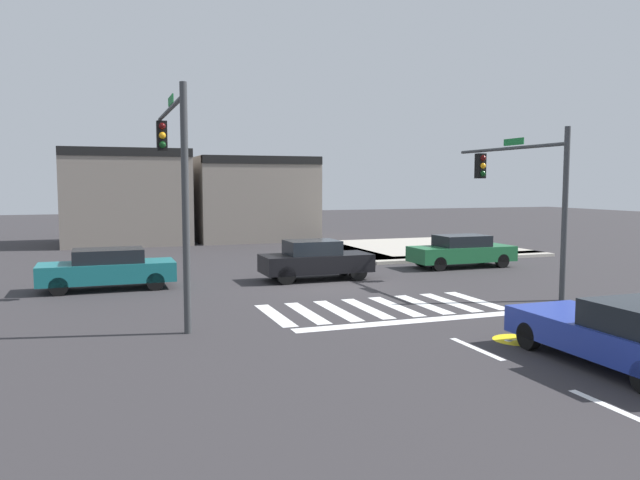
{
  "coord_description": "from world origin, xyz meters",
  "views": [
    {
      "loc": [
        -7.97,
        -21.24,
        3.72
      ],
      "look_at": [
        0.19,
        1.49,
        1.52
      ],
      "focal_mm": 34.9,
      "sensor_mm": 36.0,
      "label": 1
    }
  ],
  "objects_px": {
    "traffic_signal_southeast": "(521,181)",
    "car_blue": "(623,334)",
    "car_teal": "(108,269)",
    "car_green": "(462,251)",
    "traffic_signal_southwest": "(174,160)",
    "car_black": "(315,260)"
  },
  "relations": [
    {
      "from": "car_green",
      "to": "car_black",
      "type": "bearing_deg",
      "value": -170.69
    },
    {
      "from": "traffic_signal_southeast",
      "to": "car_blue",
      "type": "relative_size",
      "value": 1.27
    },
    {
      "from": "traffic_signal_southeast",
      "to": "car_teal",
      "type": "xyz_separation_m",
      "value": [
        -13.6,
        4.89,
        -3.06
      ]
    },
    {
      "from": "car_green",
      "to": "car_blue",
      "type": "height_order",
      "value": "car_green"
    },
    {
      "from": "car_green",
      "to": "car_teal",
      "type": "height_order",
      "value": "car_teal"
    },
    {
      "from": "traffic_signal_southeast",
      "to": "traffic_signal_southwest",
      "type": "height_order",
      "value": "traffic_signal_southwest"
    },
    {
      "from": "car_teal",
      "to": "car_black",
      "type": "relative_size",
      "value": 1.08
    },
    {
      "from": "car_green",
      "to": "car_blue",
      "type": "bearing_deg",
      "value": -110.48
    },
    {
      "from": "traffic_signal_southwest",
      "to": "car_teal",
      "type": "distance_m",
      "value": 6.54
    },
    {
      "from": "traffic_signal_southwest",
      "to": "car_blue",
      "type": "relative_size",
      "value": 1.31
    },
    {
      "from": "traffic_signal_southeast",
      "to": "traffic_signal_southwest",
      "type": "xyz_separation_m",
      "value": [
        -11.84,
        -0.27,
        0.56
      ]
    },
    {
      "from": "traffic_signal_southwest",
      "to": "car_green",
      "type": "bearing_deg",
      "value": -65.51
    },
    {
      "from": "traffic_signal_southwest",
      "to": "traffic_signal_southeast",
      "type": "bearing_deg",
      "value": -88.68
    },
    {
      "from": "car_blue",
      "to": "car_black",
      "type": "xyz_separation_m",
      "value": [
        -2.03,
        13.0,
        0.07
      ]
    },
    {
      "from": "traffic_signal_southeast",
      "to": "traffic_signal_southwest",
      "type": "distance_m",
      "value": 11.86
    },
    {
      "from": "car_teal",
      "to": "car_green",
      "type": "bearing_deg",
      "value": 3.21
    },
    {
      "from": "car_green",
      "to": "car_blue",
      "type": "relative_size",
      "value": 0.99
    },
    {
      "from": "traffic_signal_southeast",
      "to": "car_blue",
      "type": "height_order",
      "value": "traffic_signal_southeast"
    },
    {
      "from": "car_green",
      "to": "car_black",
      "type": "height_order",
      "value": "car_black"
    },
    {
      "from": "car_green",
      "to": "traffic_signal_southeast",
      "type": "bearing_deg",
      "value": -103.07
    },
    {
      "from": "car_green",
      "to": "car_teal",
      "type": "relative_size",
      "value": 1.02
    },
    {
      "from": "car_teal",
      "to": "car_blue",
      "type": "relative_size",
      "value": 0.97
    }
  ]
}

